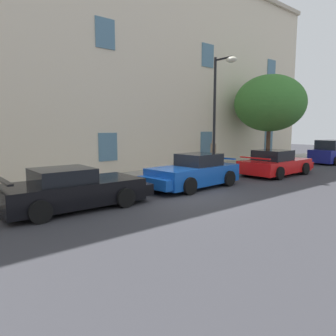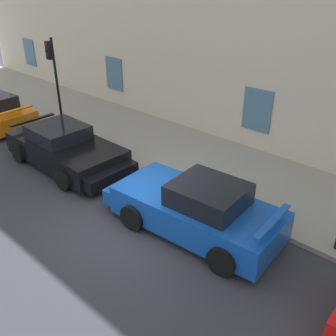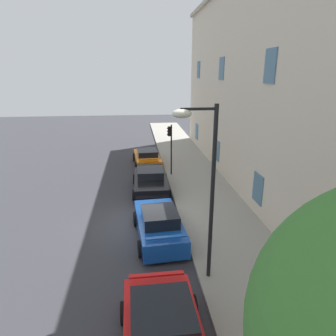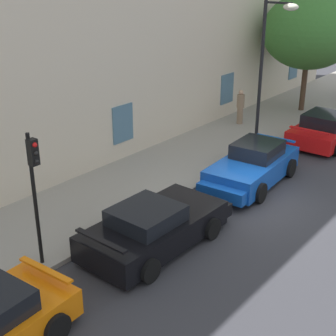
# 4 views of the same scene
# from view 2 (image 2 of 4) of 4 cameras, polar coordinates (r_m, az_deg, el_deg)

# --- Properties ---
(ground_plane) EXTENTS (80.00, 80.00, 0.00)m
(ground_plane) POSITION_cam_2_polar(r_m,az_deg,el_deg) (10.26, -4.97, -8.08)
(ground_plane) COLOR #333338
(sidewalk) EXTENTS (60.00, 3.96, 0.14)m
(sidewalk) POSITION_cam_2_polar(r_m,az_deg,el_deg) (12.81, 8.09, -0.04)
(sidewalk) COLOR gray
(sidewalk) RESTS_ON ground
(sportscar_yellow_flank) EXTENTS (4.81, 2.29, 1.34)m
(sportscar_yellow_flank) POSITION_cam_2_polar(r_m,az_deg,el_deg) (13.16, -14.72, 2.60)
(sportscar_yellow_flank) COLOR black
(sportscar_yellow_flank) RESTS_ON ground
(sportscar_white_middle) EXTENTS (4.77, 2.34, 1.47)m
(sportscar_white_middle) POSITION_cam_2_polar(r_m,az_deg,el_deg) (9.65, 3.60, -5.96)
(sportscar_white_middle) COLOR #144CB2
(sportscar_white_middle) RESTS_ON ground
(traffic_light) EXTENTS (0.22, 0.36, 3.59)m
(traffic_light) POSITION_cam_2_polar(r_m,az_deg,el_deg) (15.59, -16.85, 14.08)
(traffic_light) COLOR black
(traffic_light) RESTS_ON sidewalk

